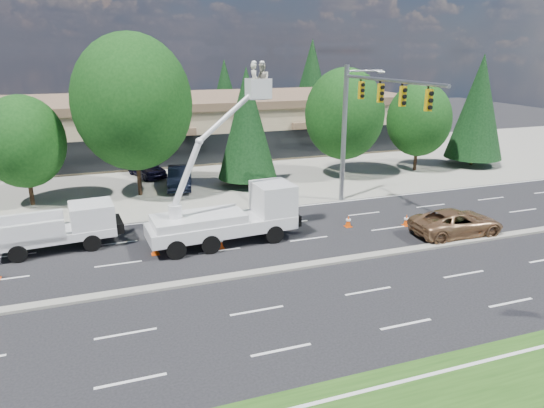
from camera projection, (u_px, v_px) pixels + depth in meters
name	position (u px, v px, depth m)	size (l,w,h in m)	color
ground	(236.00, 277.00, 22.06)	(140.00, 140.00, 0.00)	black
concrete_apron	(173.00, 175.00, 40.07)	(140.00, 22.00, 0.01)	gray
road_median	(236.00, 276.00, 22.04)	(120.00, 0.55, 0.12)	gray
strip_mall	(157.00, 125.00, 48.19)	(50.40, 15.40, 5.50)	tan
tree_front_c	(23.00, 142.00, 31.15)	(5.22, 5.22, 7.25)	#332114
tree_front_d	(133.00, 103.00, 32.67)	(8.00, 8.00, 11.10)	#332114
tree_front_e	(247.00, 123.00, 35.71)	(4.46, 4.46, 8.80)	#332114
tree_front_f	(344.00, 114.00, 38.10)	(6.25, 6.25, 8.67)	#332114
tree_front_g	(419.00, 120.00, 40.52)	(5.35, 5.35, 7.42)	#332114
tree_front_h	(478.00, 107.00, 42.14)	(4.90, 4.90, 9.66)	#332114
tree_back_b	(108.00, 84.00, 56.79)	(5.74, 5.74, 11.32)	#332114
tree_back_c	(225.00, 93.00, 61.57)	(4.50, 4.50, 8.88)	#332114
tree_back_d	(312.00, 80.00, 64.92)	(5.79, 5.79, 11.41)	#332114
signal_mast	(362.00, 115.00, 29.72)	(2.76, 10.16, 9.00)	gray
utility_pickup	(65.00, 231.00, 25.06)	(6.02, 2.74, 2.24)	white
bucket_truck	(235.00, 206.00, 25.64)	(7.99, 3.03, 9.37)	white
traffic_cone_b	(155.00, 248.00, 24.40)	(0.40, 0.40, 0.70)	#DD4406
traffic_cone_c	(220.00, 242.00, 25.20)	(0.40, 0.40, 0.70)	#DD4406
traffic_cone_d	(348.00, 221.00, 28.27)	(0.40, 0.40, 0.70)	#DD4406
traffic_cone_e	(406.00, 220.00, 28.45)	(0.40, 0.40, 0.70)	#DD4406
minivan	(457.00, 223.00, 26.90)	(2.41, 5.22, 1.45)	#976E49
parked_car_west	(146.00, 167.00, 39.46)	(1.84, 4.57, 1.56)	black
parked_car_east	(180.00, 177.00, 36.23)	(1.68, 4.83, 1.59)	black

